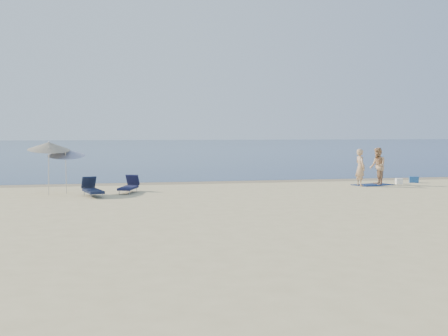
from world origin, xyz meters
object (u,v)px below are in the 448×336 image
Objects in this scene: person_left at (360,167)px; blue_cooler at (414,180)px; person_right at (378,166)px; umbrella_near at (66,152)px.

person_left reaches higher than blue_cooler.
person_right reaches higher than blue_cooler.
umbrella_near reaches higher than person_right.
blue_cooler is at bearing -75.76° from person_left.
person_left is at bearing -0.92° from umbrella_near.
person_right is at bearing 0.41° from umbrella_near.
person_left is 4.00× the size of blue_cooler.
person_right is (1.15, 0.39, 0.03)m from person_left.
person_left is at bearing -59.88° from person_right.
person_right is 4.12× the size of blue_cooler.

